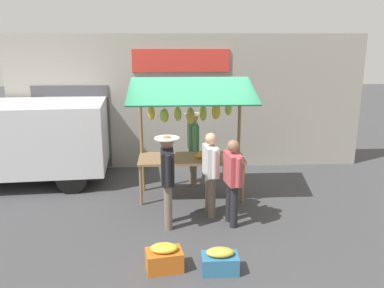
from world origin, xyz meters
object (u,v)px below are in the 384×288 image
at_px(shopper_in_grey_tee, 211,168).
at_px(parked_van, 0,137).
at_px(produce_crate_near, 164,258).
at_px(produce_crate_side, 220,261).
at_px(market_stall, 191,125).
at_px(vendor_with_sunhat, 193,142).
at_px(shopper_with_ponytail, 167,173).
at_px(shopper_with_shopping_bag, 232,177).

bearing_deg(shopper_in_grey_tee, parked_van, 59.28).
distance_m(produce_crate_near, produce_crate_side, 0.82).
relative_size(shopper_in_grey_tee, parked_van, 0.36).
bearing_deg(market_stall, vendor_with_sunhat, -96.52).
xyz_separation_m(shopper_with_ponytail, parked_van, (3.82, -2.42, 0.12)).
bearing_deg(produce_crate_side, shopper_with_shopping_bag, -104.25).
relative_size(shopper_in_grey_tee, produce_crate_near, 2.78).
relative_size(vendor_with_sunhat, shopper_with_shopping_bag, 1.06).
height_order(vendor_with_sunhat, shopper_in_grey_tee, vendor_with_sunhat).
xyz_separation_m(market_stall, produce_crate_near, (0.53, 2.86, -1.38)).
height_order(market_stall, shopper_in_grey_tee, market_stall).
bearing_deg(shopper_with_shopping_bag, vendor_with_sunhat, 5.88).
bearing_deg(market_stall, shopper_with_ponytail, 71.25).
bearing_deg(market_stall, parked_van, -12.92).
relative_size(shopper_in_grey_tee, shopper_with_ponytail, 0.96).
bearing_deg(produce_crate_near, shopper_with_ponytail, -91.98).
distance_m(vendor_with_sunhat, produce_crate_side, 3.75).
relative_size(vendor_with_sunhat, parked_van, 0.37).
distance_m(shopper_in_grey_tee, shopper_with_shopping_bag, 0.56).
distance_m(vendor_with_sunhat, shopper_with_shopping_bag, 2.18).
bearing_deg(produce_crate_near, market_stall, -100.59).
distance_m(parked_van, produce_crate_side, 6.13).
distance_m(market_stall, shopper_in_grey_tee, 1.20).
relative_size(produce_crate_near, produce_crate_side, 1.09).
relative_size(shopper_with_ponytail, produce_crate_near, 2.90).
height_order(vendor_with_sunhat, produce_crate_side, vendor_with_sunhat).
bearing_deg(vendor_with_sunhat, parked_van, -96.69).
distance_m(vendor_with_sunhat, parked_van, 4.40).
bearing_deg(parked_van, shopper_with_shopping_bag, 149.98).
height_order(shopper_with_shopping_bag, shopper_with_ponytail, shopper_with_ponytail).
distance_m(vendor_with_sunhat, shopper_in_grey_tee, 1.68).
height_order(market_stall, shopper_with_shopping_bag, market_stall).
relative_size(shopper_with_ponytail, produce_crate_side, 3.16).
height_order(shopper_with_ponytail, parked_van, parked_van).
xyz_separation_m(shopper_with_shopping_bag, shopper_with_ponytail, (1.16, 0.03, 0.09)).
bearing_deg(shopper_with_shopping_bag, market_stall, 15.65).
xyz_separation_m(shopper_in_grey_tee, parked_van, (4.63, -1.95, 0.19)).
xyz_separation_m(vendor_with_sunhat, parked_van, (4.39, -0.30, 0.11)).
relative_size(vendor_with_sunhat, produce_crate_near, 2.90).
bearing_deg(shopper_with_shopping_bag, shopper_in_grey_tee, 28.85).
bearing_deg(parked_van, vendor_with_sunhat, 171.72).
xyz_separation_m(shopper_with_shopping_bag, parked_van, (4.98, -2.39, 0.21)).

